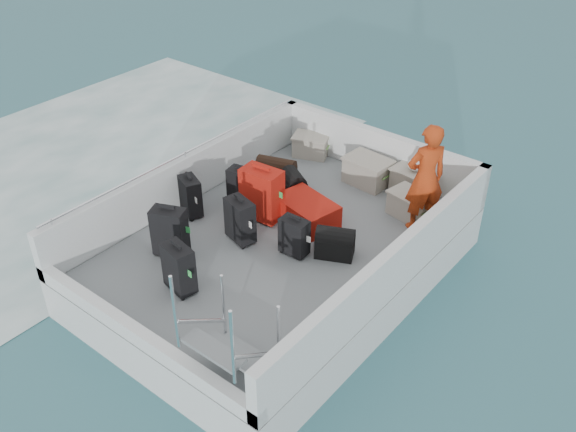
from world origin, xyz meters
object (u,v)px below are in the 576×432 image
suitcase_0 (170,232)px  suitcase_8 (306,211)px  crate_2 (414,183)px  passenger (425,178)px  suitcase_2 (242,187)px  crate_1 (367,172)px  crate_3 (410,206)px  suitcase_4 (240,221)px  suitcase_7 (294,237)px  suitcase_5 (262,194)px  suitcase_3 (179,269)px  suitcase_1 (191,197)px  crate_0 (311,146)px

suitcase_0 → suitcase_8: size_ratio=0.79×
crate_2 → passenger: 1.07m
suitcase_2 → crate_1: suitcase_2 is taller
passenger → crate_3: bearing=-86.0°
crate_3 → suitcase_4: bearing=-127.1°
suitcase_4 → suitcase_7: (0.75, 0.21, -0.05)m
suitcase_5 → crate_1: suitcase_5 is taller
suitcase_5 → crate_1: (0.63, 1.72, -0.19)m
suitcase_3 → suitcase_1: bearing=142.7°
suitcase_3 → crate_3: suitcase_3 is taller
suitcase_1 → suitcase_2: size_ratio=1.03×
suitcase_7 → passenger: size_ratio=0.34×
crate_1 → suitcase_3: bearing=-96.0°
suitcase_4 → passenger: size_ratio=0.40×
suitcase_3 → suitcase_7: suitcase_3 is taller
crate_2 → passenger: passenger is taller
suitcase_0 → crate_1: (1.00, 3.11, -0.14)m
suitcase_0 → crate_2: (1.70, 3.29, -0.16)m
suitcase_4 → suitcase_7: suitcase_4 is taller
suitcase_3 → crate_1: suitcase_3 is taller
suitcase_0 → suitcase_7: 1.60m
crate_3 → suitcase_0: bearing=-125.8°
crate_0 → crate_2: 1.92m
crate_0 → passenger: bearing=-16.6°
suitcase_5 → crate_2: suitcase_5 is taller
suitcase_0 → crate_2: bearing=39.2°
suitcase_1 → crate_3: bearing=61.7°
suitcase_4 → passenger: bearing=60.6°
suitcase_4 → suitcase_5: (-0.13, 0.60, 0.07)m
suitcase_7 → crate_2: (0.45, 2.30, -0.08)m
suitcase_7 → crate_1: size_ratio=0.81×
suitcase_1 → crate_0: bearing=107.9°
crate_2 → suitcase_7: bearing=-101.2°
suitcase_3 → crate_3: 3.43m
crate_3 → passenger: passenger is taller
passenger → crate_2: bearing=-109.7°
suitcase_2 → suitcase_8: (1.02, 0.21, -0.11)m
suitcase_3 → suitcase_4: bearing=107.4°
suitcase_7 → suitcase_4: bearing=-166.4°
suitcase_4 → suitcase_8: suitcase_4 is taller
suitcase_1 → suitcase_5: size_ratio=0.75×
suitcase_4 → crate_1: 2.38m
crate_0 → crate_1: bearing=-8.6°
crate_2 → suitcase_2: bearing=-134.8°
suitcase_3 → suitcase_7: size_ratio=1.20×
suitcase_3 → crate_1: bearing=95.3°
suitcase_0 → suitcase_4: (0.50, 0.79, -0.03)m
crate_2 → suitcase_3: bearing=-106.0°
suitcase_2 → crate_2: 2.56m
suitcase_8 → suitcase_1: bearing=134.4°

